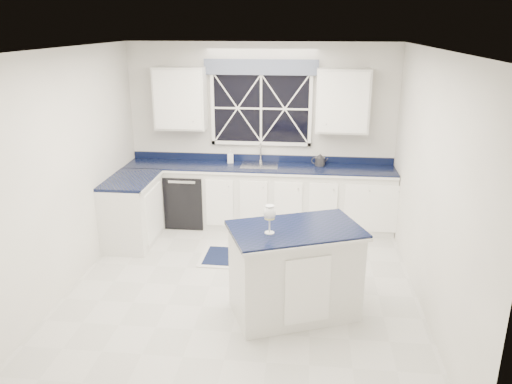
# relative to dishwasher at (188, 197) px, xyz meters

# --- Properties ---
(ground) EXTENTS (4.50, 4.50, 0.00)m
(ground) POSITION_rel_dishwasher_xyz_m (1.10, -1.95, -0.41)
(ground) COLOR #B8B8B3
(ground) RESTS_ON ground
(back_wall) EXTENTS (4.00, 0.10, 2.70)m
(back_wall) POSITION_rel_dishwasher_xyz_m (1.10, 0.30, 0.94)
(back_wall) COLOR silver
(back_wall) RESTS_ON ground
(base_cabinets) EXTENTS (3.99, 1.60, 0.90)m
(base_cabinets) POSITION_rel_dishwasher_xyz_m (0.77, -0.17, 0.04)
(base_cabinets) COLOR silver
(base_cabinets) RESTS_ON ground
(countertop) EXTENTS (3.98, 0.64, 0.04)m
(countertop) POSITION_rel_dishwasher_xyz_m (1.10, 0.00, 0.51)
(countertop) COLOR black
(countertop) RESTS_ON base_cabinets
(dishwasher) EXTENTS (0.60, 0.58, 0.82)m
(dishwasher) POSITION_rel_dishwasher_xyz_m (0.00, 0.00, 0.00)
(dishwasher) COLOR black
(dishwasher) RESTS_ON ground
(window) EXTENTS (1.65, 0.09, 1.26)m
(window) POSITION_rel_dishwasher_xyz_m (1.10, 0.25, 1.42)
(window) COLOR black
(window) RESTS_ON ground
(upper_cabinets) EXTENTS (3.10, 0.34, 0.90)m
(upper_cabinets) POSITION_rel_dishwasher_xyz_m (1.10, 0.13, 1.49)
(upper_cabinets) COLOR silver
(upper_cabinets) RESTS_ON ground
(faucet) EXTENTS (0.05, 0.20, 0.30)m
(faucet) POSITION_rel_dishwasher_xyz_m (1.10, 0.19, 0.69)
(faucet) COLOR #AFAFB1
(faucet) RESTS_ON countertop
(island) EXTENTS (1.51, 1.22, 0.98)m
(island) POSITION_rel_dishwasher_xyz_m (1.71, -2.39, 0.08)
(island) COLOR silver
(island) RESTS_ON ground
(rug) EXTENTS (1.11, 0.69, 0.02)m
(rug) POSITION_rel_dishwasher_xyz_m (0.99, -1.17, -0.40)
(rug) COLOR beige
(rug) RESTS_ON ground
(kettle) EXTENTS (0.25, 0.16, 0.18)m
(kettle) POSITION_rel_dishwasher_xyz_m (1.99, 0.13, 0.61)
(kettle) COLOR #313134
(kettle) RESTS_ON countertop
(wine_glass) EXTENTS (0.12, 0.12, 0.29)m
(wine_glass) POSITION_rel_dishwasher_xyz_m (1.45, -2.55, 0.77)
(wine_glass) COLOR silver
(wine_glass) RESTS_ON island
(soap_bottle) EXTENTS (0.10, 0.10, 0.20)m
(soap_bottle) POSITION_rel_dishwasher_xyz_m (0.65, 0.14, 0.63)
(soap_bottle) COLOR silver
(soap_bottle) RESTS_ON countertop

